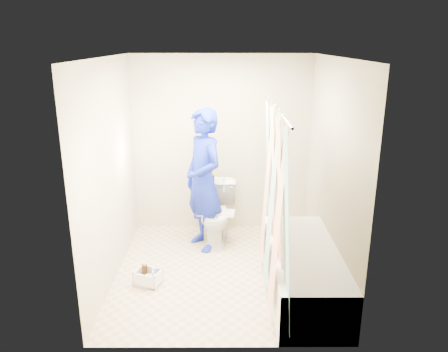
{
  "coord_description": "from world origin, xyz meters",
  "views": [
    {
      "loc": [
        0.02,
        -4.49,
        2.57
      ],
      "look_at": [
        0.03,
        0.43,
        1.03
      ],
      "focal_mm": 35.0,
      "sensor_mm": 36.0,
      "label": 1
    }
  ],
  "objects_px": {
    "plumber": "(204,180)",
    "toilet": "(217,214)",
    "cleaning_caddy": "(149,278)",
    "bathtub": "(303,269)"
  },
  "relations": [
    {
      "from": "bathtub",
      "to": "plumber",
      "type": "relative_size",
      "value": 0.98
    },
    {
      "from": "toilet",
      "to": "cleaning_caddy",
      "type": "relative_size",
      "value": 2.4
    },
    {
      "from": "toilet",
      "to": "cleaning_caddy",
      "type": "xyz_separation_m",
      "value": [
        -0.74,
        -1.07,
        -0.31
      ]
    },
    {
      "from": "toilet",
      "to": "plumber",
      "type": "distance_m",
      "value": 0.55
    },
    {
      "from": "plumber",
      "to": "cleaning_caddy",
      "type": "distance_m",
      "value": 1.36
    },
    {
      "from": "bathtub",
      "to": "toilet",
      "type": "xyz_separation_m",
      "value": [
        -0.91,
        1.23,
        0.12
      ]
    },
    {
      "from": "bathtub",
      "to": "cleaning_caddy",
      "type": "distance_m",
      "value": 1.66
    },
    {
      "from": "plumber",
      "to": "cleaning_caddy",
      "type": "relative_size",
      "value": 5.54
    },
    {
      "from": "bathtub",
      "to": "plumber",
      "type": "distance_m",
      "value": 1.65
    },
    {
      "from": "plumber",
      "to": "toilet",
      "type": "bearing_deg",
      "value": 98.47
    }
  ]
}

